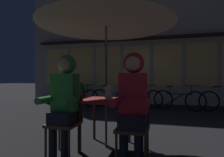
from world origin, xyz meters
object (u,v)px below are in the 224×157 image
at_px(chair_left, 66,119).
at_px(bicycle_third, 139,99).
at_px(patio_umbrella, 106,14).
at_px(potted_plant, 78,90).
at_px(bicycle_second, 113,98).
at_px(cafe_table, 106,106).
at_px(bicycle_fourth, 179,100).
at_px(bicycle_nearest, 79,97).
at_px(person_right_hooded, 133,96).
at_px(person_left_hooded, 64,94).
at_px(lantern, 109,92).
at_px(chair_right, 134,123).

relative_size(chair_left, bicycle_third, 0.53).
distance_m(patio_umbrella, bicycle_third, 4.12).
bearing_deg(bicycle_third, potted_plant, 164.80).
bearing_deg(bicycle_second, cafe_table, -76.91).
bearing_deg(potted_plant, bicycle_fourth, -10.16).
distance_m(chair_left, bicycle_fourth, 4.53).
xyz_separation_m(bicycle_nearest, bicycle_fourth, (3.59, 0.04, 0.00)).
relative_size(person_right_hooded, bicycle_nearest, 0.84).
bearing_deg(person_right_hooded, person_left_hooded, 180.00).
relative_size(lantern, bicycle_third, 0.14).
height_order(patio_umbrella, person_right_hooded, patio_umbrella).
xyz_separation_m(chair_right, bicycle_fourth, (0.90, 4.13, -0.14)).
height_order(person_right_hooded, bicycle_fourth, person_right_hooded).
relative_size(chair_left, chair_right, 1.00).
xyz_separation_m(lantern, bicycle_third, (0.01, 3.82, -0.51)).
distance_m(bicycle_fourth, potted_plant, 4.05).
height_order(cafe_table, lantern, lantern).
relative_size(patio_umbrella, bicycle_third, 1.41).
distance_m(person_right_hooded, bicycle_second, 4.47).
height_order(cafe_table, bicycle_nearest, bicycle_nearest).
bearing_deg(bicycle_nearest, person_right_hooded, -57.02).
bearing_deg(bicycle_nearest, potted_plant, 117.40).
bearing_deg(bicycle_third, person_left_hooded, -97.50).
bearing_deg(chair_right, bicycle_third, 95.70).
relative_size(bicycle_fourth, potted_plant, 1.79).
bearing_deg(bicycle_third, person_right_hooded, -84.38).
xyz_separation_m(patio_umbrella, lantern, (0.06, -0.07, -1.20)).
distance_m(chair_left, person_right_hooded, 1.03).
relative_size(patio_umbrella, bicycle_fourth, 1.40).
relative_size(patio_umbrella, chair_right, 2.66).
distance_m(person_left_hooded, bicycle_third, 4.24).
bearing_deg(patio_umbrella, chair_left, -142.45).
relative_size(chair_right, potted_plant, 0.95).
xyz_separation_m(bicycle_fourth, potted_plant, (-3.98, 0.71, 0.20)).
xyz_separation_m(lantern, bicycle_fourth, (1.32, 3.83, -0.51)).
height_order(cafe_table, bicycle_third, bicycle_third).
height_order(patio_umbrella, bicycle_third, patio_umbrella).
relative_size(cafe_table, bicycle_fourth, 0.45).
xyz_separation_m(person_right_hooded, bicycle_second, (-1.36, 4.23, -0.50)).
xyz_separation_m(person_right_hooded, bicycle_third, (-0.41, 4.17, -0.50)).
distance_m(patio_umbrella, bicycle_fourth, 4.36).
height_order(patio_umbrella, chair_left, patio_umbrella).
relative_size(bicycle_third, potted_plant, 1.79).
bearing_deg(bicycle_third, bicycle_fourth, 0.53).
xyz_separation_m(patio_umbrella, bicycle_third, (0.07, 3.75, -1.71)).
distance_m(person_left_hooded, person_right_hooded, 0.96).
bearing_deg(bicycle_nearest, bicycle_third, 0.74).
bearing_deg(patio_umbrella, person_right_hooded, -41.57).
distance_m(cafe_table, bicycle_fourth, 4.02).
xyz_separation_m(chair_right, bicycle_third, (-0.41, 4.12, -0.14)).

